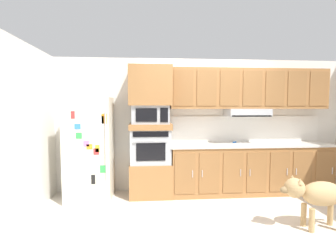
# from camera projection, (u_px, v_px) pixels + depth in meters

# --- Properties ---
(ground_plane) EXTENTS (9.60, 9.60, 0.00)m
(ground_plane) POSITION_uv_depth(u_px,v_px,m) (215.00, 209.00, 4.07)
(ground_plane) COLOR beige
(back_kitchen_wall) EXTENTS (6.20, 0.12, 2.50)m
(back_kitchen_wall) POSITION_uv_depth(u_px,v_px,m) (201.00, 125.00, 5.08)
(back_kitchen_wall) COLOR silver
(back_kitchen_wall) RESTS_ON ground
(side_panel_left) EXTENTS (0.12, 7.10, 2.50)m
(side_panel_left) POSITION_uv_depth(u_px,v_px,m) (25.00, 131.00, 3.75)
(side_panel_left) COLOR silver
(side_panel_left) RESTS_ON ground
(refrigerator) EXTENTS (0.76, 0.73, 1.76)m
(refrigerator) POSITION_uv_depth(u_px,v_px,m) (90.00, 148.00, 4.51)
(refrigerator) COLOR silver
(refrigerator) RESTS_ON ground
(oven_base_cabinet) EXTENTS (0.74, 0.62, 0.60)m
(oven_base_cabinet) POSITION_uv_depth(u_px,v_px,m) (151.00, 179.00, 4.71)
(oven_base_cabinet) COLOR #996638
(oven_base_cabinet) RESTS_ON ground
(built_in_oven) EXTENTS (0.70, 0.62, 0.60)m
(built_in_oven) POSITION_uv_depth(u_px,v_px,m) (151.00, 146.00, 4.67)
(built_in_oven) COLOR #A8AAAF
(built_in_oven) RESTS_ON oven_base_cabinet
(appliance_mid_shelf) EXTENTS (0.74, 0.62, 0.10)m
(appliance_mid_shelf) POSITION_uv_depth(u_px,v_px,m) (150.00, 126.00, 4.64)
(appliance_mid_shelf) COLOR #996638
(appliance_mid_shelf) RESTS_ON built_in_oven
(microwave) EXTENTS (0.64, 0.54, 0.32)m
(microwave) POSITION_uv_depth(u_px,v_px,m) (150.00, 115.00, 4.62)
(microwave) COLOR #A8AAAF
(microwave) RESTS_ON appliance_mid_shelf
(appliance_upper_cabinet) EXTENTS (0.74, 0.62, 0.68)m
(appliance_upper_cabinet) POSITION_uv_depth(u_px,v_px,m) (150.00, 86.00, 4.59)
(appliance_upper_cabinet) COLOR #996638
(appliance_upper_cabinet) RESTS_ON microwave
(lower_cabinet_run) EXTENTS (2.95, 0.63, 0.88)m
(lower_cabinet_run) POSITION_uv_depth(u_px,v_px,m) (250.00, 169.00, 4.85)
(lower_cabinet_run) COLOR #996638
(lower_cabinet_run) RESTS_ON ground
(countertop_slab) EXTENTS (2.99, 0.64, 0.04)m
(countertop_slab) POSITION_uv_depth(u_px,v_px,m) (250.00, 145.00, 4.82)
(countertop_slab) COLOR beige
(countertop_slab) RESTS_ON lower_cabinet_run
(backsplash_panel) EXTENTS (2.99, 0.02, 0.50)m
(backsplash_panel) POSITION_uv_depth(u_px,v_px,m) (245.00, 129.00, 5.09)
(backsplash_panel) COLOR white
(backsplash_panel) RESTS_ON countertop_slab
(upper_cabinet_with_hood) EXTENTS (2.95, 0.48, 0.88)m
(upper_cabinet_with_hood) POSITION_uv_depth(u_px,v_px,m) (249.00, 90.00, 4.87)
(upper_cabinet_with_hood) COLOR #996638
(upper_cabinet_with_hood) RESTS_ON backsplash_panel
(screwdriver) EXTENTS (0.17, 0.17, 0.03)m
(screwdriver) POSITION_uv_depth(u_px,v_px,m) (235.00, 142.00, 4.90)
(screwdriver) COLOR blue
(screwdriver) RESTS_ON countertop_slab
(dog) EXTENTS (1.02, 0.32, 0.71)m
(dog) POSITION_uv_depth(u_px,v_px,m) (316.00, 194.00, 3.40)
(dog) COLOR tan
(dog) RESTS_ON ground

